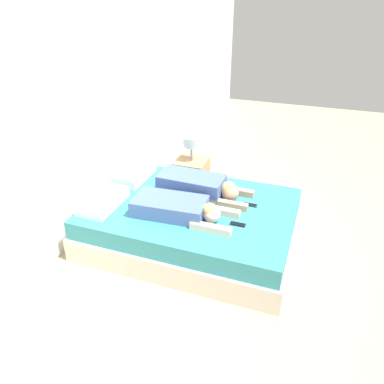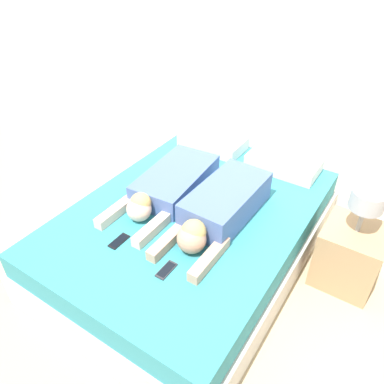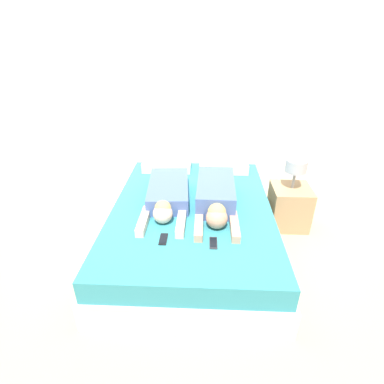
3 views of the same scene
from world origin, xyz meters
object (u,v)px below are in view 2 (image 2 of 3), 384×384
Objects in this scene: pillow_head_left at (213,142)px; pillow_head_right at (283,163)px; person_left at (169,186)px; cell_phone_right at (166,270)px; nightstand at (350,252)px; cell_phone_left at (119,241)px; person_right at (220,208)px; bed at (192,233)px.

pillow_head_left and pillow_head_right have the same top height.
pillow_head_right is (0.68, 0.00, 0.00)m from pillow_head_left.
person_left reaches higher than cell_phone_right.
cell_phone_left is at bearing -143.23° from nightstand.
nightstand is (0.83, 0.40, -0.29)m from person_right.
cell_phone_left is at bearing -111.26° from pillow_head_right.
nightstand is at bearing 36.77° from cell_phone_left.
cell_phone_left is (-0.21, -0.55, 0.24)m from bed.
cell_phone_right is (0.44, -0.63, -0.08)m from person_left.
person_right is 1.30× the size of nightstand.
bed is 2.74× the size of nightstand.
pillow_head_right is 0.56× the size of person_right.
nightstand is (0.86, 0.98, -0.19)m from cell_phone_right.
cell_phone_right is at bearing -55.14° from person_left.
pillow_head_left is 0.56× the size of person_right.
cell_phone_left reaches higher than bed.
pillow_head_left is 0.73× the size of nightstand.
pillow_head_right is at bearing 147.12° from nightstand.
cell_phone_left is 0.19× the size of nightstand.
pillow_head_left is 0.68m from pillow_head_right.
person_right is (0.23, -0.00, 0.34)m from bed.
nightstand reaches higher than pillow_head_left.
nightstand is (0.72, -0.46, -0.24)m from pillow_head_right.
person_left is at bearing -165.06° from nightstand.
person_left is at bearing -125.73° from pillow_head_right.
pillow_head_right is at bearing 82.44° from person_right.
nightstand is (1.27, 0.95, -0.19)m from cell_phone_left.
bed is at bearing -12.26° from person_left.
bed is at bearing 69.21° from cell_phone_left.
person_left reaches higher than bed.
person_right is (0.57, -0.87, 0.05)m from pillow_head_left.
person_left is at bearing 124.86° from cell_phone_right.
pillow_head_left is 1.54m from cell_phone_right.
person_left is 1.03× the size of person_right.
pillow_head_right reaches higher than cell_phone_left.
pillow_head_left is at bearing 96.93° from person_left.
pillow_head_left is 3.87× the size of cell_phone_right.
person_right is 6.90× the size of cell_phone_left.
person_left is (-0.58, -0.81, 0.03)m from pillow_head_right.
person_left is at bearing -83.07° from pillow_head_left.
person_right is at bearing -6.64° from person_left.
nightstand is at bearing -32.88° from pillow_head_right.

